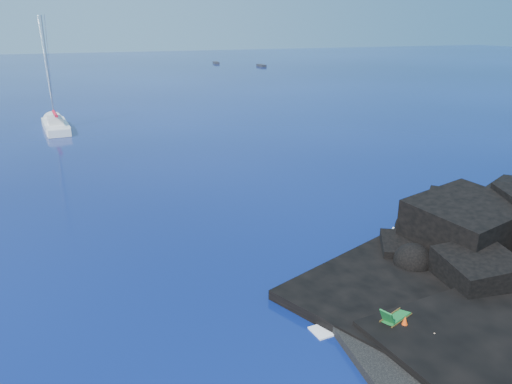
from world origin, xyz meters
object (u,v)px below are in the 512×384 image
(deck_chair, at_px, (396,313))
(marker_cone, at_px, (405,323))
(distant_boat_b, at_px, (261,67))
(distant_boat_a, at_px, (216,64))
(sunbather, at_px, (422,337))
(sailboat, at_px, (56,130))

(deck_chair, bearing_deg, marker_cone, -105.03)
(marker_cone, xyz_separation_m, distant_boat_b, (40.64, 115.06, -0.66))
(distant_boat_a, bearing_deg, sunbather, -97.36)
(sunbather, xyz_separation_m, marker_cone, (-0.20, 0.76, 0.14))
(sailboat, distance_m, deck_chair, 47.25)
(deck_chair, relative_size, marker_cone, 2.30)
(sailboat, xyz_separation_m, distant_boat_b, (52.49, 68.85, 0.00))
(sunbather, height_order, distant_boat_a, sunbather)
(sailboat, relative_size, deck_chair, 8.47)
(sunbather, bearing_deg, deck_chair, 115.59)
(deck_chair, distance_m, distant_boat_b, 121.61)
(sunbather, height_order, marker_cone, marker_cone)
(sailboat, xyz_separation_m, distant_boat_a, (44.02, 82.76, 0.00))
(marker_cone, relative_size, distant_boat_b, 0.15)
(sunbather, bearing_deg, distant_boat_b, 84.85)
(deck_chair, bearing_deg, sailboat, 83.27)
(sailboat, height_order, marker_cone, sailboat)
(sailboat, xyz_separation_m, sunbather, (12.05, -46.97, 0.52))
(marker_cone, distance_m, distant_boat_b, 122.03)
(sunbather, bearing_deg, distant_boat_a, 90.26)
(distant_boat_a, relative_size, distant_boat_b, 0.98)
(deck_chair, xyz_separation_m, distant_boat_a, (32.22, 128.51, -0.84))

